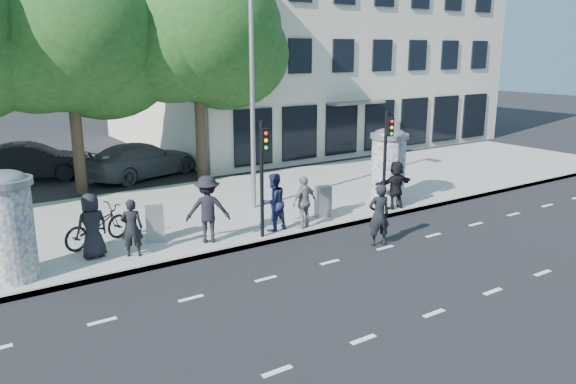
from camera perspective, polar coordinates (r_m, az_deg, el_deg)
ground at (r=14.07m, az=7.84°, el=-8.81°), size 120.00×120.00×0.00m
sidewalk at (r=19.92m, az=-6.63°, el=-1.59°), size 40.00×8.00×0.15m
curb at (r=16.66m, az=-0.30°, el=-4.68°), size 40.00×0.10×0.16m
lane_dash_near at (r=12.67m, az=14.61°, el=-11.84°), size 32.00×0.12×0.01m
lane_dash_far at (r=15.05m, az=4.28°, el=-7.12°), size 32.00×0.12×0.01m
ad_column_left at (r=14.69m, az=-26.69°, el=-2.87°), size 1.36×1.36×2.65m
ad_column_right at (r=20.33m, az=10.15°, el=2.84°), size 1.36×1.36×2.65m
traffic_pole_near at (r=15.98m, az=-2.59°, el=2.50°), size 0.22×0.31×3.40m
traffic_pole_far at (r=18.88m, az=9.96°, el=4.12°), size 0.22×0.31×3.40m
street_lamp at (r=18.81m, az=-3.58°, el=12.13°), size 0.25×0.93×8.00m
tree_near_left at (r=22.88m, az=-21.49°, el=14.76°), size 6.80×6.80×8.97m
tree_center at (r=24.16m, az=-9.27°, el=16.04°), size 7.00×7.00×9.30m
building at (r=36.11m, az=1.09°, el=15.05°), size 20.30×15.85×12.00m
ped_a at (r=15.53m, az=-19.30°, el=-3.26°), size 0.94×0.70×1.74m
ped_b at (r=15.34m, az=-15.58°, el=-3.53°), size 0.67×0.57×1.56m
ped_c at (r=16.88m, az=-1.48°, el=-1.03°), size 0.93×0.76×1.76m
ped_d at (r=15.99m, az=-8.15°, el=-1.73°), size 1.43×1.18×1.93m
ped_e at (r=17.12m, az=1.64°, el=-1.00°), size 1.06×0.74×1.65m
ped_f at (r=19.60m, az=10.90°, el=0.72°), size 1.58×0.67×1.66m
man_road at (r=16.23m, az=9.22°, el=-2.31°), size 0.76×0.61×1.81m
bicycle at (r=16.61m, az=-18.84°, el=-3.26°), size 1.45×2.22×1.10m
cabinet_left at (r=16.46m, az=-13.38°, el=-3.13°), size 0.58×0.49×1.04m
cabinet_right at (r=18.42m, az=3.58°, el=-0.95°), size 0.56×0.47×1.02m
car_mid at (r=26.72m, az=-24.61°, el=2.83°), size 3.00×5.07×1.58m
car_right at (r=25.56m, az=-14.62°, el=3.16°), size 3.82×5.72×1.54m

